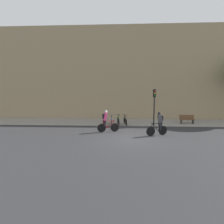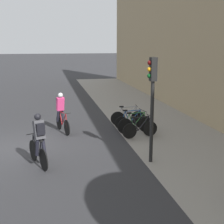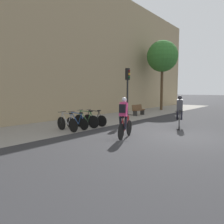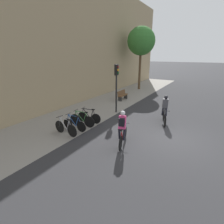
{
  "view_description": "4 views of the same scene",
  "coord_description": "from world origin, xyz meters",
  "px_view_note": "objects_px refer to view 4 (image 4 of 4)",
  "views": [
    {
      "loc": [
        -0.78,
        -12.06,
        3.35
      ],
      "look_at": [
        -1.55,
        3.29,
        1.5
      ],
      "focal_mm": 28.0,
      "sensor_mm": 36.0,
      "label": 1
    },
    {
      "loc": [
        11.97,
        1.41,
        4.01
      ],
      "look_at": [
        -1.47,
        4.2,
        0.91
      ],
      "focal_mm": 50.0,
      "sensor_mm": 36.0,
      "label": 2
    },
    {
      "loc": [
        -9.66,
        -3.42,
        2.07
      ],
      "look_at": [
        -1.07,
        3.32,
        1.0
      ],
      "focal_mm": 35.0,
      "sensor_mm": 36.0,
      "label": 3
    },
    {
      "loc": [
        -8.62,
        -1.42,
        4.2
      ],
      "look_at": [
        -0.64,
        3.3,
        1.12
      ],
      "focal_mm": 28.0,
      "sensor_mm": 36.0,
      "label": 4
    }
  ],
  "objects_px": {
    "parked_bike_0": "(66,128)",
    "traffic_light_pole": "(117,80)",
    "cyclist_grey": "(165,109)",
    "cyclist_pink": "(122,128)",
    "bench": "(122,95)",
    "parked_bike_1": "(74,124)",
    "parked_bike_2": "(82,120)",
    "parked_bike_3": "(89,117)"
  },
  "relations": [
    {
      "from": "traffic_light_pole",
      "to": "parked_bike_2",
      "type": "bearing_deg",
      "value": 172.43
    },
    {
      "from": "parked_bike_0",
      "to": "bench",
      "type": "bearing_deg",
      "value": 6.15
    },
    {
      "from": "cyclist_grey",
      "to": "bench",
      "type": "distance_m",
      "value": 6.43
    },
    {
      "from": "cyclist_grey",
      "to": "parked_bike_3",
      "type": "height_order",
      "value": "cyclist_grey"
    },
    {
      "from": "parked_bike_0",
      "to": "parked_bike_1",
      "type": "height_order",
      "value": "parked_bike_0"
    },
    {
      "from": "cyclist_grey",
      "to": "bench",
      "type": "bearing_deg",
      "value": 51.92
    },
    {
      "from": "parked_bike_1",
      "to": "parked_bike_3",
      "type": "distance_m",
      "value": 1.38
    },
    {
      "from": "parked_bike_3",
      "to": "bench",
      "type": "relative_size",
      "value": 1.1
    },
    {
      "from": "parked_bike_1",
      "to": "traffic_light_pole",
      "type": "relative_size",
      "value": 0.46
    },
    {
      "from": "parked_bike_0",
      "to": "traffic_light_pole",
      "type": "distance_m",
      "value": 5.25
    },
    {
      "from": "parked_bike_1",
      "to": "parked_bike_3",
      "type": "bearing_deg",
      "value": 0.04
    },
    {
      "from": "parked_bike_1",
      "to": "bench",
      "type": "xyz_separation_m",
      "value": [
        7.77,
        0.91,
        0.08
      ]
    },
    {
      "from": "parked_bike_0",
      "to": "parked_bike_2",
      "type": "relative_size",
      "value": 0.99
    },
    {
      "from": "parked_bike_3",
      "to": "traffic_light_pole",
      "type": "distance_m",
      "value": 3.46
    },
    {
      "from": "parked_bike_0",
      "to": "bench",
      "type": "height_order",
      "value": "parked_bike_0"
    },
    {
      "from": "traffic_light_pole",
      "to": "parked_bike_1",
      "type": "bearing_deg",
      "value": 173.7
    },
    {
      "from": "parked_bike_1",
      "to": "traffic_light_pole",
      "type": "height_order",
      "value": "traffic_light_pole"
    },
    {
      "from": "cyclist_grey",
      "to": "parked_bike_2",
      "type": "xyz_separation_m",
      "value": [
        -3.13,
        4.14,
        -0.53
      ]
    },
    {
      "from": "parked_bike_1",
      "to": "traffic_light_pole",
      "type": "distance_m",
      "value": 4.64
    },
    {
      "from": "cyclist_pink",
      "to": "parked_bike_3",
      "type": "relative_size",
      "value": 1.11
    },
    {
      "from": "traffic_light_pole",
      "to": "bench",
      "type": "height_order",
      "value": "traffic_light_pole"
    },
    {
      "from": "parked_bike_2",
      "to": "traffic_light_pole",
      "type": "bearing_deg",
      "value": -7.57
    },
    {
      "from": "parked_bike_3",
      "to": "bench",
      "type": "height_order",
      "value": "parked_bike_3"
    },
    {
      "from": "cyclist_pink",
      "to": "parked_bike_1",
      "type": "bearing_deg",
      "value": 85.35
    },
    {
      "from": "parked_bike_2",
      "to": "bench",
      "type": "distance_m",
      "value": 7.14
    },
    {
      "from": "parked_bike_0",
      "to": "traffic_light_pole",
      "type": "xyz_separation_m",
      "value": [
        4.82,
        -0.46,
        2.04
      ]
    },
    {
      "from": "cyclist_pink",
      "to": "bench",
      "type": "bearing_deg",
      "value": 27.33
    },
    {
      "from": "parked_bike_1",
      "to": "parked_bike_2",
      "type": "bearing_deg",
      "value": 0.1
    },
    {
      "from": "parked_bike_2",
      "to": "parked_bike_0",
      "type": "bearing_deg",
      "value": -179.99
    },
    {
      "from": "cyclist_grey",
      "to": "parked_bike_3",
      "type": "bearing_deg",
      "value": 120.51
    },
    {
      "from": "cyclist_grey",
      "to": "parked_bike_1",
      "type": "relative_size",
      "value": 1.11
    },
    {
      "from": "bench",
      "to": "cyclist_grey",
      "type": "bearing_deg",
      "value": -128.08
    },
    {
      "from": "cyclist_grey",
      "to": "traffic_light_pole",
      "type": "height_order",
      "value": "traffic_light_pole"
    },
    {
      "from": "parked_bike_1",
      "to": "cyclist_grey",
      "type": "bearing_deg",
      "value": -47.3
    },
    {
      "from": "parked_bike_3",
      "to": "parked_bike_1",
      "type": "bearing_deg",
      "value": -179.96
    },
    {
      "from": "cyclist_pink",
      "to": "bench",
      "type": "xyz_separation_m",
      "value": [
        8.04,
        4.15,
        -0.48
      ]
    },
    {
      "from": "cyclist_grey",
      "to": "parked_bike_3",
      "type": "relative_size",
      "value": 1.11
    },
    {
      "from": "cyclist_grey",
      "to": "parked_bike_1",
      "type": "distance_m",
      "value": 5.66
    },
    {
      "from": "parked_bike_0",
      "to": "bench",
      "type": "distance_m",
      "value": 8.51
    },
    {
      "from": "traffic_light_pole",
      "to": "bench",
      "type": "xyz_separation_m",
      "value": [
        3.65,
        1.37,
        -1.99
      ]
    },
    {
      "from": "parked_bike_2",
      "to": "bench",
      "type": "relative_size",
      "value": 1.17
    },
    {
      "from": "parked_bike_2",
      "to": "parked_bike_3",
      "type": "height_order",
      "value": "parked_bike_2"
    }
  ]
}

